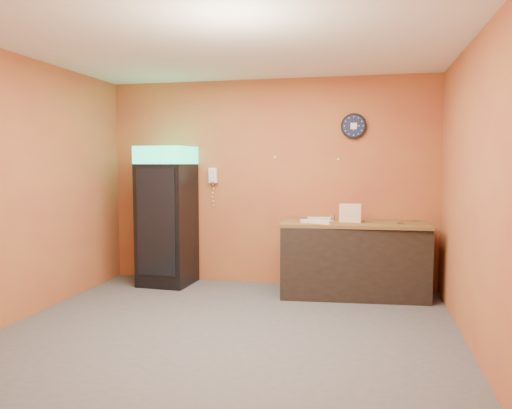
# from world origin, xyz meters

# --- Properties ---
(floor) EXTENTS (4.50, 4.50, 0.00)m
(floor) POSITION_xyz_m (0.00, 0.00, 0.00)
(floor) COLOR #47474C
(floor) RESTS_ON ground
(back_wall) EXTENTS (4.50, 0.02, 2.80)m
(back_wall) POSITION_xyz_m (0.00, 2.00, 1.40)
(back_wall) COLOR #AE6E31
(back_wall) RESTS_ON floor
(left_wall) EXTENTS (0.02, 4.00, 2.80)m
(left_wall) POSITION_xyz_m (-2.25, 0.00, 1.40)
(left_wall) COLOR #AE6E31
(left_wall) RESTS_ON floor
(right_wall) EXTENTS (0.02, 4.00, 2.80)m
(right_wall) POSITION_xyz_m (2.25, 0.00, 1.40)
(right_wall) COLOR #AE6E31
(right_wall) RESTS_ON floor
(ceiling) EXTENTS (4.50, 4.00, 0.02)m
(ceiling) POSITION_xyz_m (0.00, 0.00, 2.80)
(ceiling) COLOR white
(ceiling) RESTS_ON back_wall
(beverage_cooler) EXTENTS (0.70, 0.71, 1.89)m
(beverage_cooler) POSITION_xyz_m (-1.34, 1.61, 0.92)
(beverage_cooler) COLOR black
(beverage_cooler) RESTS_ON floor
(prep_counter) EXTENTS (1.84, 0.94, 0.89)m
(prep_counter) POSITION_xyz_m (1.17, 1.60, 0.45)
(prep_counter) COLOR black
(prep_counter) RESTS_ON floor
(wall_clock) EXTENTS (0.33, 0.06, 0.33)m
(wall_clock) POSITION_xyz_m (1.15, 1.97, 2.15)
(wall_clock) COLOR black
(wall_clock) RESTS_ON back_wall
(wall_phone) EXTENTS (0.12, 0.10, 0.21)m
(wall_phone) POSITION_xyz_m (-0.77, 1.95, 1.49)
(wall_phone) COLOR white
(wall_phone) RESTS_ON back_wall
(butcher_paper) EXTENTS (1.84, 0.91, 0.04)m
(butcher_paper) POSITION_xyz_m (1.17, 1.60, 0.91)
(butcher_paper) COLOR brown
(butcher_paper) RESTS_ON prep_counter
(sub_roll_stack) EXTENTS (0.27, 0.11, 0.23)m
(sub_roll_stack) POSITION_xyz_m (1.13, 1.56, 1.05)
(sub_roll_stack) COLOR beige
(sub_roll_stack) RESTS_ON butcher_paper
(wrapped_sandwich_left) EXTENTS (0.28, 0.16, 0.04)m
(wrapped_sandwich_left) POSITION_xyz_m (0.66, 1.40, 0.95)
(wrapped_sandwich_left) COLOR silver
(wrapped_sandwich_left) RESTS_ON butcher_paper
(wrapped_sandwich_mid) EXTENTS (0.31, 0.23, 0.04)m
(wrapped_sandwich_mid) POSITION_xyz_m (0.79, 1.34, 0.95)
(wrapped_sandwich_mid) COLOR silver
(wrapped_sandwich_mid) RESTS_ON butcher_paper
(wrapped_sandwich_right) EXTENTS (0.31, 0.18, 0.04)m
(wrapped_sandwich_right) POSITION_xyz_m (0.73, 1.66, 0.95)
(wrapped_sandwich_right) COLOR silver
(wrapped_sandwich_right) RESTS_ON butcher_paper
(kitchen_tool) EXTENTS (0.07, 0.07, 0.07)m
(kitchen_tool) POSITION_xyz_m (0.90, 1.71, 0.97)
(kitchen_tool) COLOR silver
(kitchen_tool) RESTS_ON butcher_paper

